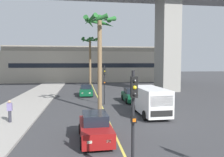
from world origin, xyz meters
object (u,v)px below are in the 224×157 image
object	(u,v)px
pedestrian_near_crosswalk	(10,111)
car_queue_front	(131,95)
car_queue_second	(95,128)
palm_tree_mid_median	(100,35)
palm_tree_near_median	(90,48)
car_queue_third	(86,90)
traffic_light_median_near	(133,111)
traffic_light_median_far	(104,79)
delivery_van	(150,100)

from	to	relation	value
pedestrian_near_crosswalk	car_queue_front	bearing A→B (deg)	36.57
car_queue_second	palm_tree_mid_median	world-z (taller)	palm_tree_mid_median
car_queue_second	palm_tree_near_median	distance (m)	29.67
car_queue_second	palm_tree_mid_median	xyz separation A→B (m)	(0.89, 7.70, 6.27)
car_queue_third	palm_tree_near_median	bearing A→B (deg)	85.13
car_queue_front	car_queue_second	distance (m)	13.19
car_queue_second	car_queue_third	size ratio (longest dim) A/B	1.00
traffic_light_median_near	pedestrian_near_crosswalk	world-z (taller)	traffic_light_median_near
car_queue_front	palm_tree_mid_median	world-z (taller)	palm_tree_mid_median
traffic_light_median_far	palm_tree_near_median	distance (m)	18.68
car_queue_third	delivery_van	distance (m)	13.38
traffic_light_median_far	pedestrian_near_crosswalk	xyz separation A→B (m)	(-7.63, -6.69, -1.72)
delivery_van	palm_tree_mid_median	bearing A→B (deg)	151.94
palm_tree_near_median	palm_tree_mid_median	bearing A→B (deg)	-89.77
palm_tree_mid_median	palm_tree_near_median	bearing A→B (deg)	90.23
traffic_light_median_near	traffic_light_median_far	xyz separation A→B (m)	(0.51, 15.62, 0.00)
car_queue_third	traffic_light_median_far	size ratio (longest dim) A/B	0.99
palm_tree_mid_median	pedestrian_near_crosswalk	size ratio (longest dim) A/B	5.46
traffic_light_median_near	traffic_light_median_far	world-z (taller)	same
traffic_light_median_far	pedestrian_near_crosswalk	distance (m)	10.30
car_queue_front	car_queue_third	xyz separation A→B (m)	(-5.07, 5.57, 0.00)
car_queue_third	traffic_light_median_near	xyz separation A→B (m)	(1.28, -22.59, 1.99)
car_queue_front	pedestrian_near_crosswalk	bearing A→B (deg)	-143.43
car_queue_third	palm_tree_mid_median	size ratio (longest dim) A/B	0.47
car_queue_third	traffic_light_median_far	distance (m)	7.47
car_queue_second	traffic_light_median_far	bearing A→B (deg)	81.34
car_queue_front	delivery_van	size ratio (longest dim) A/B	0.78
delivery_van	car_queue_front	bearing A→B (deg)	90.96
car_queue_second	delivery_van	bearing A→B (deg)	47.41
car_queue_front	car_queue_third	distance (m)	7.53
delivery_van	traffic_light_median_near	distance (m)	11.08
palm_tree_near_median	pedestrian_near_crosswalk	xyz separation A→B (m)	(-6.79, -24.78, -6.32)
delivery_van	traffic_light_median_far	bearing A→B (deg)	122.42
car_queue_front	car_queue_third	bearing A→B (deg)	132.33
car_queue_front	traffic_light_median_near	world-z (taller)	traffic_light_median_near
car_queue_front	pedestrian_near_crosswalk	size ratio (longest dim) A/B	2.54
traffic_light_median_near	palm_tree_near_median	xyz separation A→B (m)	(-0.33, 33.70, 4.61)
car_queue_third	pedestrian_near_crosswalk	xyz separation A→B (m)	(-5.84, -13.67, 0.28)
pedestrian_near_crosswalk	traffic_light_median_near	bearing A→B (deg)	-51.42
car_queue_front	palm_tree_mid_median	size ratio (longest dim) A/B	0.46
car_queue_third	pedestrian_near_crosswalk	world-z (taller)	pedestrian_near_crosswalk
traffic_light_median_far	palm_tree_mid_median	bearing A→B (deg)	-103.58
car_queue_front	car_queue_second	xyz separation A→B (m)	(-4.93, -12.23, 0.00)
car_queue_front	car_queue_second	size ratio (longest dim) A/B	0.99
delivery_van	car_queue_second	bearing A→B (deg)	-132.59
delivery_van	pedestrian_near_crosswalk	distance (m)	11.11
car_queue_front	traffic_light_median_far	world-z (taller)	traffic_light_median_far
car_queue_third	palm_tree_near_median	xyz separation A→B (m)	(0.95, 11.11, 6.60)
car_queue_third	car_queue_second	bearing A→B (deg)	-89.54
palm_tree_near_median	palm_tree_mid_median	size ratio (longest dim) A/B	1.05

